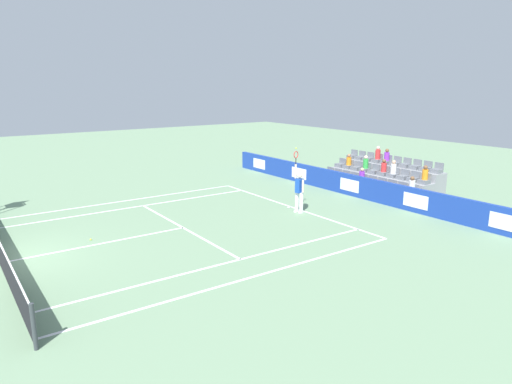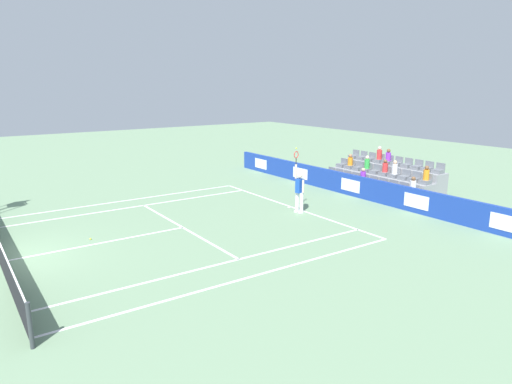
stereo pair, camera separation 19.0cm
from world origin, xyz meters
name	(u,v)px [view 2 (the right image)]	position (x,y,z in m)	size (l,w,h in m)	color
ground_plane	(0,262)	(0.00, 0.00, 0.00)	(80.00, 80.00, 0.00)	gray
line_baseline	(291,207)	(0.00, -11.89, 0.00)	(10.97, 0.10, 0.01)	white
line_service	(183,227)	(0.00, -6.40, 0.00)	(8.23, 0.10, 0.01)	white
line_centre_service	(101,243)	(0.00, -3.20, 0.00)	(0.10, 6.40, 0.01)	white
line_singles_sideline_left	(135,207)	(4.12, -5.95, 0.00)	(0.10, 11.89, 0.01)	white
line_singles_sideline_right	(227,262)	(-4.12, -5.95, 0.00)	(0.10, 11.89, 0.01)	white
line_doubles_sideline_left	(124,201)	(5.49, -5.95, 0.00)	(0.10, 11.89, 0.01)	white
line_doubles_sideline_right	(251,277)	(-5.49, -5.95, 0.00)	(0.10, 11.89, 0.01)	white
line_centre_mark	(290,207)	(0.00, -11.79, 0.00)	(0.10, 0.20, 0.01)	white
sponsor_barrier	(352,185)	(0.00, -15.80, 0.54)	(19.59, 0.22, 1.07)	#193899
tennis_player	(299,190)	(-0.90, -11.60, 0.99)	(0.54, 0.41, 2.85)	white
stadium_stand	(383,180)	(-0.01, -18.11, 0.55)	(6.20, 2.85, 2.18)	gray
loose_tennis_ball	(90,239)	(0.57, -2.99, 0.03)	(0.07, 0.07, 0.07)	#D1E533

